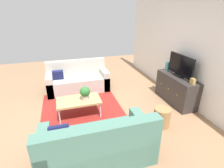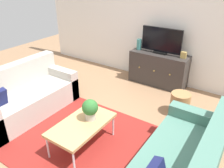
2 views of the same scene
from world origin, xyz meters
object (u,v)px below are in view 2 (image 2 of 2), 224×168
(flat_screen_tv, at_px, (161,41))
(wicker_basket, at_px, (180,104))
(couch_right_side, at_px, (184,168))
(glass_vase, at_px, (139,44))
(potted_plant, at_px, (90,109))
(tv_console, at_px, (158,69))
(couch_left_side, at_px, (25,97))
(mantel_clock, at_px, (184,55))
(coffee_table, at_px, (82,125))

(flat_screen_tv, relative_size, wicker_basket, 2.14)
(couch_right_side, relative_size, glass_vase, 7.51)
(couch_right_side, relative_size, potted_plant, 5.65)
(tv_console, distance_m, glass_vase, 0.69)
(couch_left_side, distance_m, couch_right_side, 2.87)
(couch_left_side, distance_m, mantel_clock, 3.15)
(potted_plant, xyz_separation_m, tv_console, (0.02, 2.36, -0.23))
(tv_console, xyz_separation_m, flat_screen_tv, (0.00, 0.02, 0.63))
(coffee_table, height_order, potted_plant, potted_plant)
(tv_console, bearing_deg, wicker_basket, -47.96)
(couch_left_side, height_order, couch_right_side, same)
(couch_left_side, xyz_separation_m, potted_plant, (1.49, 0.02, 0.29))
(couch_left_side, relative_size, wicker_basket, 4.32)
(potted_plant, height_order, wicker_basket, potted_plant)
(wicker_basket, bearing_deg, tv_console, 132.04)
(couch_right_side, relative_size, tv_console, 1.41)
(mantel_clock, bearing_deg, couch_right_side, -70.25)
(flat_screen_tv, xyz_separation_m, glass_vase, (-0.51, -0.02, -0.15))
(mantel_clock, distance_m, wicker_basket, 1.12)
(mantel_clock, bearing_deg, coffee_table, -102.65)
(potted_plant, bearing_deg, tv_console, 89.58)
(couch_right_side, bearing_deg, mantel_clock, 109.75)
(flat_screen_tv, relative_size, glass_vase, 3.72)
(tv_console, height_order, mantel_clock, mantel_clock)
(coffee_table, distance_m, potted_plant, 0.26)
(flat_screen_tv, height_order, wicker_basket, flat_screen_tv)
(coffee_table, distance_m, glass_vase, 2.58)
(potted_plant, height_order, tv_console, potted_plant)
(couch_right_side, distance_m, flat_screen_tv, 2.84)
(coffee_table, height_order, wicker_basket, coffee_table)
(couch_left_side, distance_m, coffee_table, 1.46)
(coffee_table, bearing_deg, wicker_basket, 61.32)
(couch_left_side, xyz_separation_m, coffee_table, (1.45, -0.13, 0.09))
(potted_plant, relative_size, wicker_basket, 0.76)
(coffee_table, relative_size, wicker_basket, 2.36)
(mantel_clock, bearing_deg, glass_vase, 180.00)
(couch_left_side, xyz_separation_m, tv_console, (1.51, 2.37, 0.07))
(coffee_table, distance_m, wicker_basket, 1.83)
(mantel_clock, relative_size, wicker_basket, 0.32)
(glass_vase, relative_size, mantel_clock, 1.80)
(coffee_table, distance_m, flat_screen_tv, 2.60)
(couch_right_side, bearing_deg, wicker_basket, 110.22)
(couch_right_side, distance_m, glass_vase, 3.07)
(couch_right_side, xyz_separation_m, coffee_table, (-1.41, -0.13, 0.09))
(glass_vase, bearing_deg, wicker_basket, -34.43)
(couch_right_side, distance_m, coffee_table, 1.42)
(mantel_clock, bearing_deg, wicker_basket, -71.00)
(couch_left_side, height_order, flat_screen_tv, flat_screen_tv)
(tv_console, bearing_deg, coffee_table, -91.30)
(glass_vase, bearing_deg, tv_console, -0.01)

